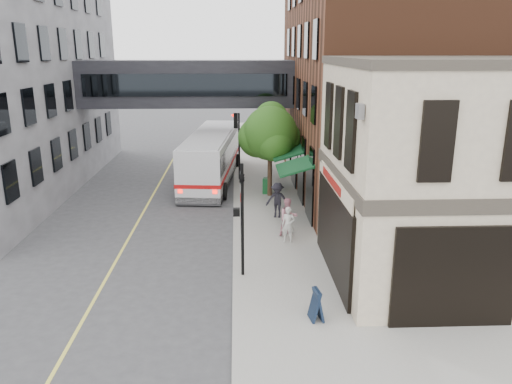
{
  "coord_description": "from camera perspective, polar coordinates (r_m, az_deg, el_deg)",
  "views": [
    {
      "loc": [
        0.19,
        -16.04,
        8.74
      ],
      "look_at": [
        0.97,
        3.22,
        3.19
      ],
      "focal_mm": 35.0,
      "sensor_mm": 36.0,
      "label": 1
    }
  ],
  "objects": [
    {
      "name": "traffic_signal_near",
      "position": [
        18.94,
        -1.68,
        -1.64
      ],
      "size": [
        0.44,
        0.22,
        4.6
      ],
      "color": "black",
      "rests_on": "sidewalk_main"
    },
    {
      "name": "newspaper_box",
      "position": [
        30.59,
        1.28,
        0.71
      ],
      "size": [
        0.58,
        0.54,
        0.98
      ],
      "primitive_type": "cube",
      "rotation": [
        0.0,
        0.0,
        -0.25
      ],
      "color": "#124F22",
      "rests_on": "sidewalk_main"
    },
    {
      "name": "ground",
      "position": [
        18.27,
        -2.7,
        -12.53
      ],
      "size": [
        120.0,
        120.0,
        0.0
      ],
      "primitive_type": "plane",
      "color": "#38383A",
      "rests_on": "ground"
    },
    {
      "name": "street_tree",
      "position": [
        29.72,
        1.59,
        6.72
      ],
      "size": [
        3.8,
        3.2,
        5.6
      ],
      "color": "#382619",
      "rests_on": "sidewalk_main"
    },
    {
      "name": "brick_building",
      "position": [
        32.59,
        15.53,
        12.43
      ],
      "size": [
        13.76,
        18.0,
        14.0
      ],
      "color": "#502A19",
      "rests_on": "ground"
    },
    {
      "name": "bus",
      "position": [
        34.01,
        -5.06,
        4.27
      ],
      "size": [
        3.84,
        12.26,
        3.25
      ],
      "color": "silver",
      "rests_on": "ground"
    },
    {
      "name": "pedestrian_b",
      "position": [
        23.66,
        3.71,
        -2.9
      ],
      "size": [
        1.01,
        0.85,
        1.83
      ],
      "primitive_type": "imported",
      "rotation": [
        0.0,
        0.0,
        0.2
      ],
      "color": "#C78190",
      "rests_on": "sidewalk_main"
    },
    {
      "name": "sidewalk_main",
      "position": [
        31.32,
        1.08,
        0.01
      ],
      "size": [
        4.0,
        60.0,
        0.15
      ],
      "primitive_type": "cube",
      "color": "gray",
      "rests_on": "ground"
    },
    {
      "name": "corner_building",
      "position": [
        20.57,
        23.04,
        2.05
      ],
      "size": [
        10.19,
        8.12,
        8.45
      ],
      "color": "tan",
      "rests_on": "ground"
    },
    {
      "name": "lane_marking",
      "position": [
        27.95,
        -12.92,
        -2.56
      ],
      "size": [
        0.12,
        40.0,
        0.01
      ],
      "primitive_type": "cube",
      "color": "#D8CC4C",
      "rests_on": "ground"
    },
    {
      "name": "sandwich_board",
      "position": [
        16.82,
        6.92,
        -12.67
      ],
      "size": [
        0.47,
        0.65,
        1.07
      ],
      "primitive_type": "cube",
      "rotation": [
        0.0,
        0.0,
        0.15
      ],
      "color": "#101C30",
      "rests_on": "sidewalk_main"
    },
    {
      "name": "street_sign_pole",
      "position": [
        24.03,
        -1.75,
        -0.39
      ],
      "size": [
        0.08,
        0.75,
        3.0
      ],
      "color": "gray",
      "rests_on": "sidewalk_main"
    },
    {
      "name": "pedestrian_a",
      "position": [
        22.89,
        3.71,
        -3.77
      ],
      "size": [
        0.67,
        0.51,
        1.67
      ],
      "primitive_type": "imported",
      "rotation": [
        0.0,
        0.0,
        -0.19
      ],
      "color": "silver",
      "rests_on": "sidewalk_main"
    },
    {
      "name": "skyway_bridge",
      "position": [
        34.26,
        -7.84,
        12.18
      ],
      "size": [
        14.0,
        3.18,
        3.0
      ],
      "color": "black",
      "rests_on": "ground"
    },
    {
      "name": "pedestrian_c",
      "position": [
        26.19,
        2.46,
        -0.93
      ],
      "size": [
        1.34,
        0.95,
        1.88
      ],
      "primitive_type": "imported",
      "rotation": [
        0.0,
        0.0,
        -0.22
      ],
      "color": "black",
      "rests_on": "sidewalk_main"
    },
    {
      "name": "traffic_signal_far",
      "position": [
        33.48,
        -2.19,
        6.78
      ],
      "size": [
        0.53,
        0.28,
        4.5
      ],
      "color": "black",
      "rests_on": "sidewalk_main"
    }
  ]
}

